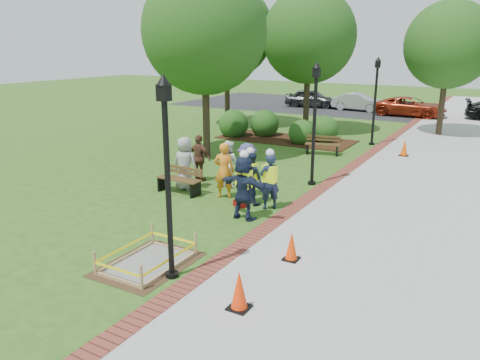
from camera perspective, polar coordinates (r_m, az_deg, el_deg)
The scene contains 35 objects.
ground at distance 13.21m, azimuth -4.51°, elevation -5.12°, with size 100.00×100.00×0.00m, color #285116.
sidewalk at distance 20.76m, azimuth 23.60°, elevation 1.47°, with size 6.00×60.00×0.02m, color #9E9E99.
brick_edging at distance 21.32m, azimuth 14.95°, elevation 2.66°, with size 0.50×60.00×0.03m, color maroon.
mulch_bed at distance 24.74m, azimuth 5.57°, elevation 4.96°, with size 7.00×3.00×0.05m, color #381E0F.
parking_lot at distance 38.06m, azimuth 19.39°, elevation 8.01°, with size 36.00×12.00×0.01m, color black.
wet_concrete_pad at distance 10.84m, azimuth -11.19°, elevation -8.97°, with size 1.72×2.32×0.55m.
bench_near at distance 15.75m, azimuth -7.43°, elevation -0.62°, with size 1.62×0.60×0.86m.
bench_far at distance 21.52m, azimuth 10.00°, elevation 3.77°, with size 1.61×0.84×0.83m.
cone_front at distance 8.92m, azimuth -0.10°, elevation -13.39°, with size 0.40×0.40×0.79m.
cone_back at distance 10.86m, azimuth 6.29°, elevation -8.08°, with size 0.36×0.36×0.70m.
cone_far at distance 22.10m, azimuth 19.40°, elevation 3.69°, with size 0.39×0.39×0.77m.
toolbox at distance 14.36m, azimuth 0.02°, elevation -2.88°, with size 0.40×0.22×0.20m, color maroon.
lamp_near at distance 9.45m, azimuth -8.88°, elevation 1.88°, with size 0.28×0.28×4.26m.
lamp_mid at distance 16.34m, azimuth 9.09°, elevation 7.84°, with size 0.28×0.28×4.26m.
lamp_far at distance 23.93m, azimuth 16.19°, elevation 9.99°, with size 0.28×0.28×4.26m.
tree_left at distance 20.40m, azimuth -4.35°, elevation 17.59°, with size 5.22×5.22×7.93m.
tree_back at distance 26.68m, azimuth 8.40°, elevation 16.93°, with size 5.08×5.08×7.78m.
tree_right at distance 27.86m, azimuth 24.11°, elevation 14.79°, with size 4.59×4.59×7.09m.
tree_far at distance 28.66m, azimuth -1.63°, elevation 17.60°, with size 5.48×5.48×8.27m.
shrub_a at distance 25.48m, azimuth -0.79°, elevation 5.31°, with size 1.59×1.59×1.59m, color #144614.
shrub_b at distance 25.71m, azimuth 3.01°, elevation 5.39°, with size 1.55×1.55×1.55m, color #144614.
shrub_c at distance 23.80m, azimuth 7.45°, elevation 4.40°, with size 1.30×1.30×1.30m, color #144614.
shrub_d at distance 24.47m, azimuth 10.11°, elevation 4.61°, with size 1.47×1.47×1.47m, color #144614.
shrub_e at distance 25.60m, azimuth 7.61°, elevation 5.22°, with size 1.03×1.03×1.03m, color #144614.
casual_person_a at distance 15.97m, azimuth -6.71°, elevation 2.00°, with size 0.61×0.43×1.82m.
casual_person_b at distance 15.00m, azimuth -1.96°, elevation 1.15°, with size 0.67×0.55×1.81m.
casual_person_c at distance 16.27m, azimuth -1.44°, elevation 2.01°, with size 0.56×0.41×1.62m.
casual_person_d at distance 16.94m, azimuth -4.97°, elevation 2.65°, with size 0.57×0.39×1.70m.
casual_person_e at distance 15.17m, azimuth 0.88°, elevation 1.23°, with size 0.64×0.49×1.76m.
hivis_worker_a at distance 13.10m, azimuth 0.48°, elevation -0.68°, with size 0.62×0.43×2.01m.
hivis_worker_b at distance 13.97m, azimuth 3.63°, elevation 0.07°, with size 0.63×0.63×1.85m.
hivis_worker_c at distance 14.44m, azimuth 1.24°, elevation 0.52°, with size 0.55×0.38×1.79m.
parked_car_a at distance 38.33m, azimuth 8.68°, elevation 8.77°, with size 4.73×2.06×1.54m, color #2A2B2D.
parked_car_b at distance 36.90m, azimuth 14.22°, elevation 8.19°, with size 4.34×1.89×1.41m, color #A9A8AD.
parked_car_c at distance 35.04m, azimuth 19.94°, elevation 7.33°, with size 4.43×1.93×1.45m, color #A02B14.
Camera 1 is at (7.05, -10.10, 4.77)m, focal length 35.00 mm.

